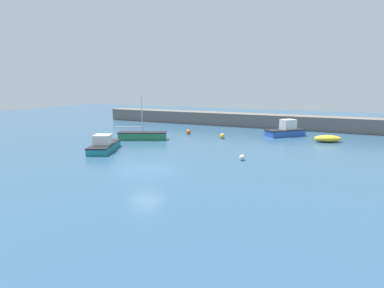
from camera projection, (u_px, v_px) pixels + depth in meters
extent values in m
cube|color=#2D5170|center=(145.00, 171.00, 22.31)|extent=(120.00, 120.00, 0.20)
cube|color=#66605B|center=(241.00, 120.00, 45.85)|extent=(46.76, 3.05, 1.93)
cube|color=#287A4C|center=(143.00, 136.00, 34.45)|extent=(5.50, 3.62, 0.78)
cube|color=black|center=(142.00, 132.00, 34.36)|extent=(5.61, 3.70, 0.12)
cylinder|color=silver|center=(142.00, 115.00, 33.96)|extent=(0.09, 0.09, 4.20)
cylinder|color=silver|center=(129.00, 127.00, 34.22)|extent=(2.84, 1.38, 0.07)
cube|color=#2D56B7|center=(285.00, 133.00, 36.90)|extent=(4.65, 4.67, 0.70)
cube|color=black|center=(285.00, 130.00, 36.82)|extent=(4.74, 4.76, 0.12)
cube|color=silver|center=(288.00, 125.00, 36.83)|extent=(2.09, 2.09, 1.34)
ellipsoid|color=yellow|center=(328.00, 139.00, 33.03)|extent=(3.28, 2.48, 0.76)
cube|color=teal|center=(104.00, 148.00, 28.68)|extent=(3.62, 5.17, 0.57)
cube|color=black|center=(104.00, 144.00, 28.61)|extent=(3.70, 5.27, 0.12)
cube|color=silver|center=(103.00, 140.00, 28.16)|extent=(1.95, 1.90, 1.04)
sphere|color=orange|center=(188.00, 132.00, 38.31)|extent=(0.59, 0.59, 0.59)
sphere|color=yellow|center=(222.00, 136.00, 35.28)|extent=(0.58, 0.58, 0.58)
sphere|color=white|center=(242.00, 157.00, 25.05)|extent=(0.47, 0.47, 0.47)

